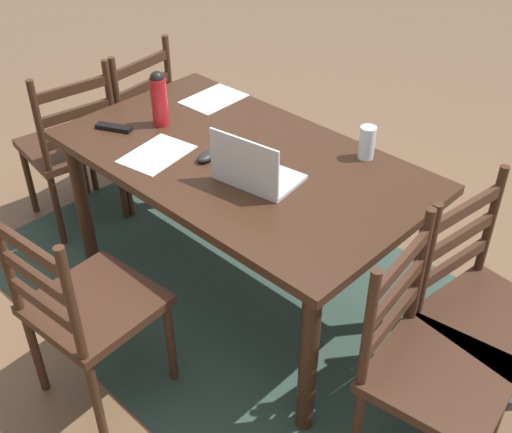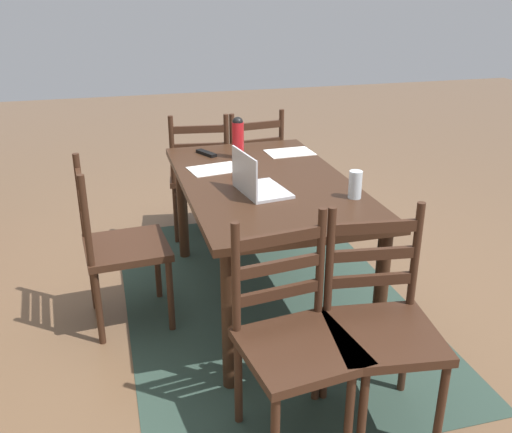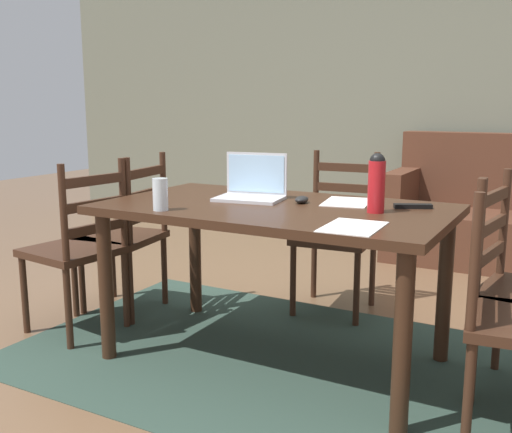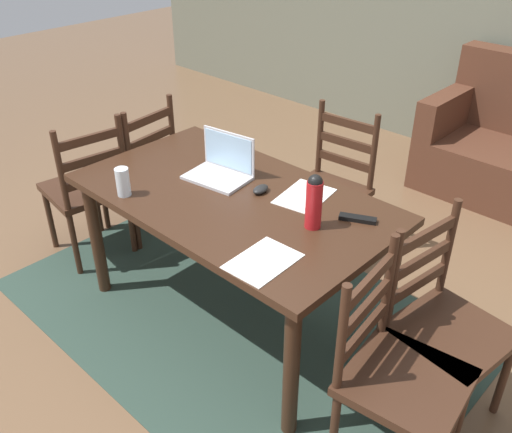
{
  "view_description": "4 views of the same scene",
  "coord_description": "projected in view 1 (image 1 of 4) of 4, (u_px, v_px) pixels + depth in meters",
  "views": [
    {
      "loc": [
        -1.67,
        1.64,
        2.15
      ],
      "look_at": [
        -0.06,
        -0.03,
        0.47
      ],
      "focal_mm": 44.76,
      "sensor_mm": 36.0,
      "label": 1
    },
    {
      "loc": [
        -2.9,
        0.85,
        1.8
      ],
      "look_at": [
        -0.08,
        0.08,
        0.59
      ],
      "focal_mm": 40.05,
      "sensor_mm": 36.0,
      "label": 2
    },
    {
      "loc": [
        1.24,
        -2.44,
        1.24
      ],
      "look_at": [
        -0.13,
        0.06,
        0.69
      ],
      "focal_mm": 41.59,
      "sensor_mm": 36.0,
      "label": 3
    },
    {
      "loc": [
        1.75,
        -1.68,
        2.12
      ],
      "look_at": [
        0.15,
        0.01,
        0.7
      ],
      "focal_mm": 39.4,
      "sensor_mm": 36.0,
      "label": 4
    }
  ],
  "objects": [
    {
      "name": "ground_plane",
      "position": [
        242.0,
        291.0,
        3.16
      ],
      "size": [
        14.0,
        14.0,
        0.0
      ],
      "primitive_type": "plane",
      "color": "brown"
    },
    {
      "name": "area_rug",
      "position": [
        242.0,
        290.0,
        3.15
      ],
      "size": [
        2.54,
        1.64,
        0.01
      ],
      "primitive_type": "cube",
      "color": "#2D4238",
      "rests_on": "ground"
    },
    {
      "name": "dining_table",
      "position": [
        240.0,
        176.0,
        2.76
      ],
      "size": [
        1.6,
        0.92,
        0.77
      ],
      "color": "#382114",
      "rests_on": "ground"
    },
    {
      "name": "chair_left_near",
      "position": [
        483.0,
        312.0,
        2.38
      ],
      "size": [
        0.49,
        0.49,
        0.95
      ],
      "color": "#3D2316",
      "rests_on": "ground"
    },
    {
      "name": "chair_left_far",
      "position": [
        429.0,
        369.0,
        2.16
      ],
      "size": [
        0.49,
        0.49,
        0.95
      ],
      "color": "#3D2316",
      "rests_on": "ground"
    },
    {
      "name": "chair_far_head",
      "position": [
        86.0,
        308.0,
        2.4
      ],
      "size": [
        0.47,
        0.47,
        0.95
      ],
      "color": "#3D2316",
      "rests_on": "ground"
    },
    {
      "name": "chair_right_near",
      "position": [
        128.0,
        123.0,
        3.61
      ],
      "size": [
        0.49,
        0.49,
        0.95
      ],
      "color": "#3D2316",
      "rests_on": "ground"
    },
    {
      "name": "chair_right_far",
      "position": [
        71.0,
        147.0,
        3.39
      ],
      "size": [
        0.5,
        0.5,
        0.95
      ],
      "color": "#3D2316",
      "rests_on": "ground"
    },
    {
      "name": "laptop",
      "position": [
        253.0,
        171.0,
        2.51
      ],
      "size": [
        0.35,
        0.27,
        0.23
      ],
      "color": "silver",
      "rests_on": "dining_table"
    },
    {
      "name": "water_bottle",
      "position": [
        159.0,
        98.0,
        2.87
      ],
      "size": [
        0.07,
        0.07,
        0.26
      ],
      "color": "red",
      "rests_on": "dining_table"
    },
    {
      "name": "drinking_glass",
      "position": [
        367.0,
        143.0,
        2.66
      ],
      "size": [
        0.07,
        0.07,
        0.14
      ],
      "primitive_type": "cylinder",
      "color": "silver",
      "rests_on": "dining_table"
    },
    {
      "name": "computer_mouse",
      "position": [
        206.0,
        156.0,
        2.68
      ],
      "size": [
        0.07,
        0.11,
        0.03
      ],
      "primitive_type": "ellipsoid",
      "rotation": [
        0.0,
        0.0,
        0.14
      ],
      "color": "black",
      "rests_on": "dining_table"
    },
    {
      "name": "tv_remote",
      "position": [
        114.0,
        128.0,
        2.9
      ],
      "size": [
        0.17,
        0.11,
        0.02
      ],
      "primitive_type": "cube",
      "rotation": [
        0.0,
        0.0,
        2.03
      ],
      "color": "black",
      "rests_on": "dining_table"
    },
    {
      "name": "paper_stack_left",
      "position": [
        157.0,
        154.0,
        2.72
      ],
      "size": [
        0.26,
        0.33,
        0.0
      ],
      "primitive_type": "cube",
      "rotation": [
        0.0,
        0.0,
        0.17
      ],
      "color": "white",
      "rests_on": "dining_table"
    },
    {
      "name": "paper_stack_right",
      "position": [
        214.0,
        99.0,
        3.16
      ],
      "size": [
        0.22,
        0.3,
        0.0
      ],
      "primitive_type": "cube",
      "rotation": [
        0.0,
        0.0,
        0.04
      ],
      "color": "white",
      "rests_on": "dining_table"
    }
  ]
}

